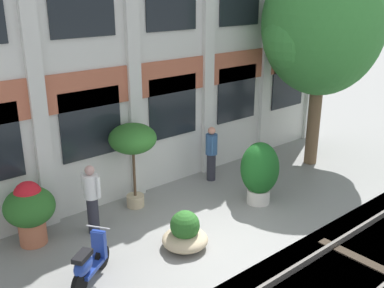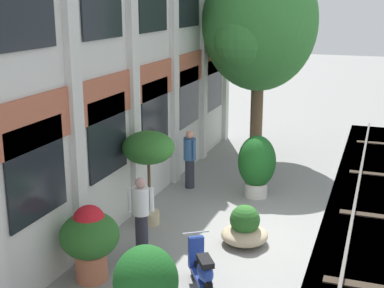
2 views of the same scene
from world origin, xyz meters
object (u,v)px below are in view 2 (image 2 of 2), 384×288
object	(u,v)px
potted_plant_stone_basin	(257,164)
potted_plant_fluted_column	(90,237)
broadleaf_tree	(259,26)
resident_watching_tracks	(141,214)
potted_plant_wide_bowl	(245,229)
resident_by_doorway	(190,157)
potted_plant_terracotta_small	(148,152)
scooter_near_curb	(202,270)

from	to	relation	value
potted_plant_stone_basin	potted_plant_fluted_column	xyz separation A→B (m)	(-5.30, 1.89, -0.04)
broadleaf_tree	resident_watching_tracks	world-z (taller)	broadleaf_tree
potted_plant_fluted_column	potted_plant_wide_bowl	world-z (taller)	potted_plant_fluted_column
broadleaf_tree	potted_plant_wide_bowl	world-z (taller)	broadleaf_tree
potted_plant_stone_basin	resident_by_doorway	bearing A→B (deg)	88.56
potted_plant_stone_basin	potted_plant_terracotta_small	size ratio (longest dim) A/B	0.75
potted_plant_stone_basin	potted_plant_terracotta_small	world-z (taller)	potted_plant_terracotta_small
potted_plant_terracotta_small	potted_plant_stone_basin	bearing A→B (deg)	-36.63
potted_plant_wide_bowl	resident_watching_tracks	distance (m)	2.28
potted_plant_fluted_column	scooter_near_curb	world-z (taller)	potted_plant_fluted_column
potted_plant_stone_basin	potted_plant_fluted_column	size ratio (longest dim) A/B	1.13
potted_plant_stone_basin	potted_plant_wide_bowl	xyz separation A→B (m)	(-2.84, -0.42, -0.57)
resident_by_doorway	resident_watching_tracks	bearing A→B (deg)	-136.88
potted_plant_wide_bowl	scooter_near_curb	size ratio (longest dim) A/B	0.84
resident_watching_tracks	broadleaf_tree	bearing A→B (deg)	154.24
broadleaf_tree	potted_plant_fluted_column	distance (m)	9.43
potted_plant_stone_basin	resident_watching_tracks	xyz separation A→B (m)	(-4.04, 1.44, -0.01)
resident_by_doorway	potted_plant_fluted_column	bearing A→B (deg)	-143.22
potted_plant_terracotta_small	potted_plant_wide_bowl	xyz separation A→B (m)	(-0.26, -2.34, -1.42)
potted_plant_stone_basin	resident_by_doorway	size ratio (longest dim) A/B	1.02
broadleaf_tree	resident_by_doorway	xyz separation A→B (m)	(-3.39, 1.06, -3.40)
potted_plant_fluted_column	resident_watching_tracks	size ratio (longest dim) A/B	0.89
broadleaf_tree	potted_plant_terracotta_small	distance (m)	6.61
potted_plant_terracotta_small	resident_by_doorway	distance (m)	2.77
resident_watching_tracks	potted_plant_wide_bowl	bearing A→B (deg)	101.75
potted_plant_fluted_column	resident_by_doorway	bearing A→B (deg)	-0.02
potted_plant_terracotta_small	resident_watching_tracks	xyz separation A→B (m)	(-1.46, -0.48, -0.86)
potted_plant_terracotta_small	potted_plant_wide_bowl	size ratio (longest dim) A/B	2.20
resident_by_doorway	potted_plant_wide_bowl	bearing A→B (deg)	-104.55
broadleaf_tree	potted_plant_fluted_column	bearing A→B (deg)	173.09
potted_plant_fluted_column	resident_watching_tracks	distance (m)	1.33
broadleaf_tree	resident_watching_tracks	bearing A→B (deg)	175.38
scooter_near_curb	resident_watching_tracks	xyz separation A→B (m)	(0.98, 1.64, 0.46)
potted_plant_stone_basin	resident_by_doorway	distance (m)	1.89
scooter_near_curb	resident_by_doorway	world-z (taller)	resident_by_doorway
potted_plant_stone_basin	resident_watching_tracks	size ratio (longest dim) A/B	1.00
broadleaf_tree	resident_by_doorway	distance (m)	4.91
broadleaf_tree	potted_plant_wide_bowl	xyz separation A→B (m)	(-6.27, -1.25, -3.94)
resident_watching_tracks	potted_plant_fluted_column	bearing A→B (deg)	-41.05
potted_plant_terracotta_small	resident_by_doorway	world-z (taller)	potted_plant_terracotta_small
scooter_near_curb	resident_watching_tracks	distance (m)	1.97
broadleaf_tree	potted_plant_terracotta_small	size ratio (longest dim) A/B	2.93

